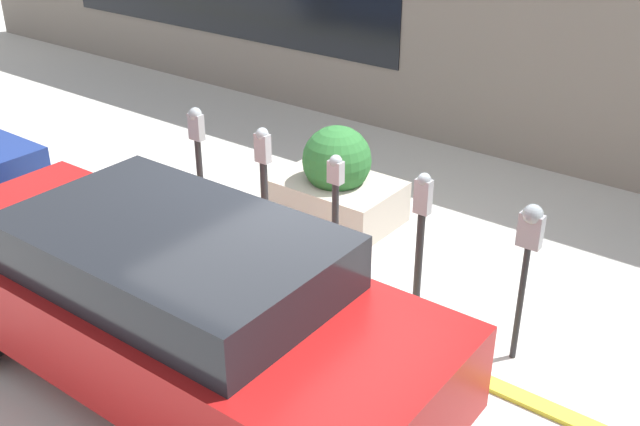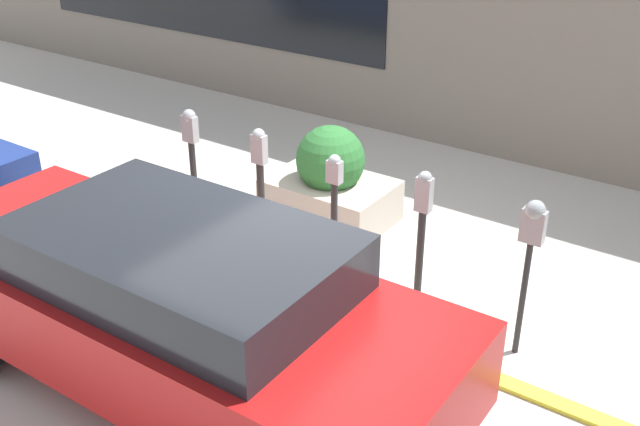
% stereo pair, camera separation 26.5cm
% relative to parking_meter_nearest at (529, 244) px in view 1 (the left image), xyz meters
% --- Properties ---
extents(ground_plane, '(40.00, 40.00, 0.00)m').
position_rel_parking_meter_nearest_xyz_m(ground_plane, '(1.88, 0.39, -1.11)').
color(ground_plane, beige).
extents(curb_strip, '(24.50, 0.16, 0.04)m').
position_rel_parking_meter_nearest_xyz_m(curb_strip, '(1.88, 0.47, -1.09)').
color(curb_strip, gold).
rests_on(curb_strip, ground_plane).
extents(building_facade, '(24.50, 0.17, 3.79)m').
position_rel_parking_meter_nearest_xyz_m(building_facade, '(1.88, -4.08, 0.79)').
color(building_facade, slate).
rests_on(building_facade, ground_plane).
extents(parking_meter_nearest, '(0.19, 0.16, 1.46)m').
position_rel_parking_meter_nearest_xyz_m(parking_meter_nearest, '(0.00, 0.00, 0.00)').
color(parking_meter_nearest, '#232326').
rests_on(parking_meter_nearest, ground_plane).
extents(parking_meter_second, '(0.14, 0.12, 1.45)m').
position_rel_parking_meter_nearest_xyz_m(parking_meter_second, '(0.99, -0.03, -0.19)').
color(parking_meter_second, '#232326').
rests_on(parking_meter_second, ground_plane).
extents(parking_meter_middle, '(0.14, 0.12, 1.39)m').
position_rel_parking_meter_nearest_xyz_m(parking_meter_middle, '(1.92, -0.02, -0.22)').
color(parking_meter_middle, '#232326').
rests_on(parking_meter_middle, ground_plane).
extents(parking_meter_fourth, '(0.15, 0.13, 1.45)m').
position_rel_parking_meter_nearest_xyz_m(parking_meter_fourth, '(2.81, -0.01, -0.20)').
color(parking_meter_fourth, '#232326').
rests_on(parking_meter_fourth, ground_plane).
extents(parking_meter_farthest, '(0.17, 0.14, 1.47)m').
position_rel_parking_meter_nearest_xyz_m(parking_meter_farthest, '(3.74, 0.00, -0.12)').
color(parking_meter_farthest, '#232326').
rests_on(parking_meter_farthest, ground_plane).
extents(planter_box, '(1.41, 0.97, 1.14)m').
position_rel_parking_meter_nearest_xyz_m(planter_box, '(2.74, -1.16, -0.66)').
color(planter_box, '#B2A899').
rests_on(planter_box, ground_plane).
extents(parked_car_middle, '(4.82, 1.81, 1.47)m').
position_rel_parking_meter_nearest_xyz_m(parked_car_middle, '(2.09, 1.98, -0.32)').
color(parked_car_middle, maroon).
rests_on(parked_car_middle, ground_plane).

